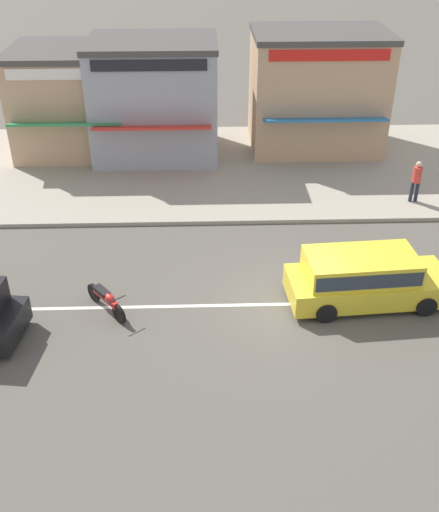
{
  "coord_description": "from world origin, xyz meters",
  "views": [
    {
      "loc": [
        -2.81,
        -14.22,
        10.54
      ],
      "look_at": [
        -2.31,
        1.48,
        0.8
      ],
      "focal_mm": 42.0,
      "sensor_mm": 36.0,
      "label": 1
    }
  ],
  "objects": [
    {
      "name": "shopfront_mid_block",
      "position": [
        -8.4,
        12.31,
        2.42
      ],
      "size": [
        5.22,
        5.3,
        4.53
      ],
      "color": "tan",
      "rests_on": "kerb_strip"
    },
    {
      "name": "minivan_yellow_1",
      "position": [
        1.89,
        0.13,
        0.85
      ],
      "size": [
        4.94,
        2.21,
        1.56
      ],
      "color": "yellow",
      "rests_on": "ground"
    },
    {
      "name": "ground_plane",
      "position": [
        0.0,
        0.0,
        0.0
      ],
      "size": [
        160.0,
        160.0,
        0.0
      ],
      "primitive_type": "plane",
      "color": "#544F47"
    },
    {
      "name": "kerb_strip",
      "position": [
        0.0,
        9.94,
        0.07
      ],
      "size": [
        68.0,
        10.0,
        0.15
      ],
      "primitive_type": "cube",
      "color": "#9E9384",
      "rests_on": "ground"
    },
    {
      "name": "motorcycle_0",
      "position": [
        -5.63,
        -0.17,
        0.42
      ],
      "size": [
        1.29,
        1.57,
        0.8
      ],
      "color": "black",
      "rests_on": "ground"
    },
    {
      "name": "pedestrian_near_clock",
      "position": [
        5.32,
        6.33,
        1.11
      ],
      "size": [
        0.34,
        0.34,
        1.64
      ],
      "color": "#232838",
      "rests_on": "kerb_strip"
    },
    {
      "name": "shopfront_corner_warung",
      "position": [
        2.4,
        12.31,
        2.73
      ],
      "size": [
        5.87,
        4.96,
        5.15
      ],
      "color": "tan",
      "rests_on": "kerb_strip"
    },
    {
      "name": "lane_centre_stripe",
      "position": [
        0.0,
        0.0,
        0.0
      ],
      "size": [
        50.4,
        0.14,
        0.01
      ],
      "primitive_type": "cube",
      "color": "silver",
      "rests_on": "ground"
    },
    {
      "name": "shopfront_far_kios",
      "position": [
        -4.8,
        11.62,
        2.65
      ],
      "size": [
        5.45,
        5.04,
        4.99
      ],
      "color": "#999EA8",
      "rests_on": "kerb_strip"
    }
  ]
}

